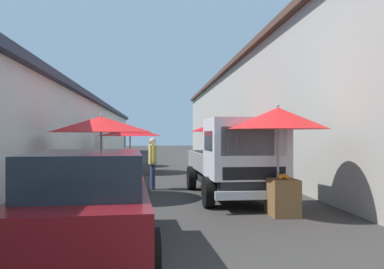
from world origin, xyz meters
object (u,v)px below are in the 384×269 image
at_px(fruit_stall_mid_lane, 130,135).
at_px(parked_scooter, 104,169).
at_px(fruit_stall_far_right, 279,129).
at_px(plastic_stool, 117,176).
at_px(fruit_stall_near_left, 221,132).
at_px(fruit_stall_near_right, 125,135).
at_px(vendor_by_crates, 153,160).
at_px(fruit_stall_far_left, 102,131).
at_px(delivery_truck, 238,161).
at_px(vendor_in_shade, 238,152).
at_px(hatchback_car, 88,200).

xyz_separation_m(fruit_stall_mid_lane, parked_scooter, (-3.06, 0.74, -1.21)).
height_order(fruit_stall_far_right, plastic_stool, fruit_stall_far_right).
height_order(fruit_stall_near_left, fruit_stall_near_right, fruit_stall_near_left).
height_order(fruit_stall_mid_lane, parked_scooter, fruit_stall_mid_lane).
distance_m(fruit_stall_mid_lane, vendor_by_crates, 5.62).
relative_size(fruit_stall_near_right, parked_scooter, 1.36).
relative_size(fruit_stall_far_left, delivery_truck, 0.55).
distance_m(fruit_stall_mid_lane, plastic_stool, 4.61).
distance_m(vendor_in_shade, plastic_stool, 6.23).
height_order(hatchback_car, vendor_by_crates, vendor_by_crates).
bearing_deg(vendor_by_crates, plastic_stool, 47.83).
height_order(fruit_stall_mid_lane, fruit_stall_far_right, fruit_stall_far_right).
bearing_deg(fruit_stall_near_right, delivery_truck, -162.52).
relative_size(hatchback_car, delivery_truck, 0.80).
distance_m(fruit_stall_near_left, fruit_stall_near_right, 7.25).
bearing_deg(fruit_stall_near_left, fruit_stall_mid_lane, 58.29).
distance_m(fruit_stall_mid_lane, fruit_stall_near_left, 4.37).
distance_m(fruit_stall_near_left, fruit_stall_far_left, 6.23).
bearing_deg(fruit_stall_far_right, hatchback_car, 122.56).
relative_size(fruit_stall_mid_lane, plastic_stool, 6.55).
xyz_separation_m(delivery_truck, vendor_in_shade, (7.32, -1.59, -0.11)).
distance_m(vendor_in_shade, parked_scooter, 6.04).
height_order(vendor_by_crates, parked_scooter, vendor_by_crates).
height_order(fruit_stall_near_left, fruit_stall_far_right, fruit_stall_far_right).
bearing_deg(parked_scooter, hatchback_car, -174.50).
height_order(fruit_stall_mid_lane, delivery_truck, fruit_stall_mid_lane).
relative_size(fruit_stall_mid_lane, vendor_by_crates, 1.78).
xyz_separation_m(fruit_stall_far_right, hatchback_car, (-2.30, 3.61, -1.07)).
bearing_deg(fruit_stall_near_right, hatchback_car, -177.89).
xyz_separation_m(fruit_stall_near_left, delivery_truck, (-5.65, 0.54, -0.76)).
xyz_separation_m(fruit_stall_near_left, fruit_stall_far_right, (-7.26, 0.01, 0.01)).
xyz_separation_m(hatchback_car, parked_scooter, (8.80, 0.85, -0.29)).
height_order(hatchback_car, plastic_stool, hatchback_car).
height_order(fruit_stall_near_right, fruit_stall_far_left, fruit_stall_far_left).
bearing_deg(vendor_by_crates, fruit_stall_near_left, -40.22).
bearing_deg(fruit_stall_mid_lane, fruit_stall_far_left, 177.45).
relative_size(fruit_stall_far_right, vendor_by_crates, 1.47).
height_order(fruit_stall_mid_lane, plastic_stool, fruit_stall_mid_lane).
distance_m(fruit_stall_far_left, delivery_truck, 3.69).
bearing_deg(hatchback_car, fruit_stall_mid_lane, 0.50).
xyz_separation_m(hatchback_car, plastic_stool, (7.45, 0.24, -0.41)).
bearing_deg(vendor_by_crates, hatchback_car, 171.75).
xyz_separation_m(fruit_stall_far_left, plastic_stool, (2.63, -0.17, -1.47)).
xyz_separation_m(vendor_by_crates, plastic_stool, (1.06, 1.17, -0.59)).
bearing_deg(vendor_in_shade, delivery_truck, 167.75).
xyz_separation_m(fruit_stall_near_left, fruit_stall_far_left, (-4.75, 4.03, -0.01)).
relative_size(fruit_stall_mid_lane, parked_scooter, 1.68).
distance_m(hatchback_car, plastic_stool, 7.46).
height_order(hatchback_car, vendor_in_shade, vendor_in_shade).
bearing_deg(fruit_stall_mid_lane, plastic_stool, 178.18).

